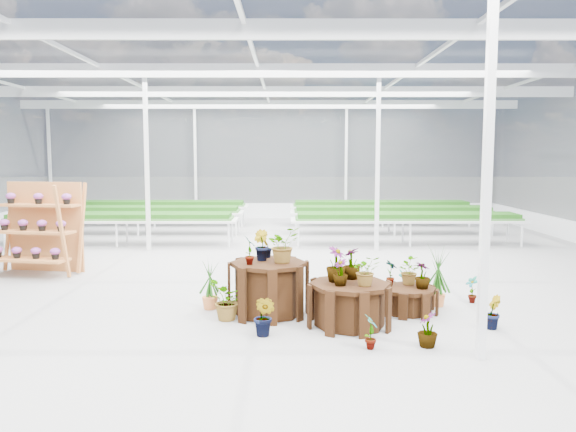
{
  "coord_description": "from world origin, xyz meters",
  "views": [
    {
      "loc": [
        0.63,
        -10.62,
        2.45
      ],
      "look_at": [
        0.66,
        0.32,
        1.3
      ],
      "focal_mm": 35.0,
      "sensor_mm": 36.0,
      "label": 1
    }
  ],
  "objects_px": {
    "plinth_mid": "(350,304)",
    "shelf_rack": "(34,229)",
    "plinth_tall": "(268,288)",
    "plinth_low": "(408,300)"
  },
  "relations": [
    {
      "from": "plinth_mid",
      "to": "shelf_rack",
      "type": "xyz_separation_m",
      "value": [
        -6.17,
        3.6,
        0.64
      ]
    },
    {
      "from": "plinth_mid",
      "to": "shelf_rack",
      "type": "height_order",
      "value": "shelf_rack"
    },
    {
      "from": "plinth_tall",
      "to": "plinth_mid",
      "type": "xyz_separation_m",
      "value": [
        1.2,
        -0.6,
        -0.1
      ]
    },
    {
      "from": "plinth_low",
      "to": "plinth_tall",
      "type": "bearing_deg",
      "value": -177.4
    },
    {
      "from": "plinth_mid",
      "to": "plinth_low",
      "type": "bearing_deg",
      "value": 34.99
    },
    {
      "from": "plinth_low",
      "to": "plinth_mid",
      "type": "bearing_deg",
      "value": -145.01
    },
    {
      "from": "plinth_low",
      "to": "shelf_rack",
      "type": "xyz_separation_m",
      "value": [
        -7.17,
        2.9,
        0.76
      ]
    },
    {
      "from": "shelf_rack",
      "to": "plinth_tall",
      "type": "bearing_deg",
      "value": -21.37
    },
    {
      "from": "plinth_tall",
      "to": "plinth_low",
      "type": "distance_m",
      "value": 2.21
    },
    {
      "from": "plinth_tall",
      "to": "plinth_low",
      "type": "xyz_separation_m",
      "value": [
        2.2,
        0.1,
        -0.21
      ]
    }
  ]
}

